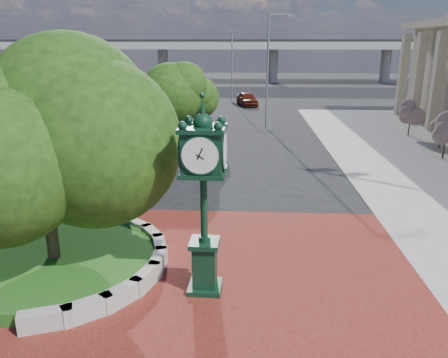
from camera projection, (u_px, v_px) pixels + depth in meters
The scene contains 14 objects.
ground at pixel (217, 272), 13.17m from camera, with size 200.00×200.00×0.00m, color black.
plaza at pixel (215, 290), 12.21m from camera, with size 12.00×12.00×0.04m, color maroon.
planter_wall at pixel (129, 262), 13.24m from camera, with size 2.96×6.77×0.54m.
grass_bed at pixel (55, 262), 13.39m from camera, with size 6.10×6.10×0.40m, color #1A4E16.
overpass at pixel (244, 45), 78.07m from camera, with size 90.00×12.00×7.50m.
tree_planter at pixel (41, 150), 12.35m from camera, with size 5.20×5.20×6.33m.
tree_street at pixel (178, 96), 29.62m from camera, with size 4.40×4.40×5.45m.
post_clock at pixel (204, 190), 11.36m from camera, with size 1.16×1.16×5.38m.
parked_car at pixel (247, 99), 49.21m from camera, with size 1.81×4.50×1.53m, color #4E150B.
street_lamp_near at pixel (270, 63), 34.96m from camera, with size 2.00×0.51×8.94m.
street_lamp_far at pixel (234, 61), 52.25m from camera, with size 1.81×0.38×8.06m.
shrub_near at pixel (446, 133), 25.79m from camera, with size 1.20×1.20×2.20m.
shrub_mid at pixel (442, 125), 28.56m from camera, with size 1.20×1.20×2.20m.
shrub_far at pixel (411, 115), 32.51m from camera, with size 1.20×1.20×2.20m.
Camera 1 is at (0.88, -11.73, 6.57)m, focal length 35.00 mm.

